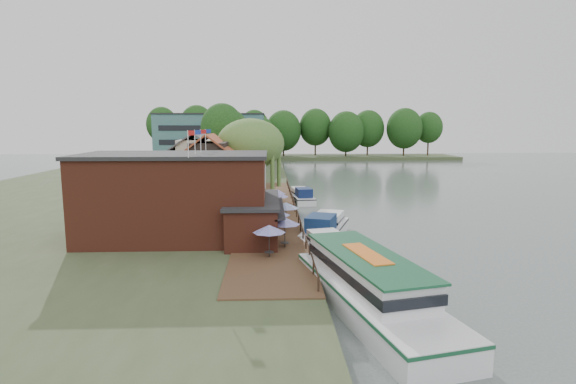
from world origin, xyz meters
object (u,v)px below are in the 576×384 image
object	(u,v)px
cottage_a	(211,171)
cruiser_1	(325,225)
swan	(354,285)
cottage_c	(232,159)
cottage_b	(198,164)
pub	(199,196)
tour_boat	(372,284)
umbrella_1	(285,232)
umbrella_0	(269,241)
willow	(251,159)
umbrella_4	(271,209)
umbrella_2	(277,222)
umbrella_3	(286,215)
umbrella_5	(278,203)
cruiser_0	(335,248)
hotel_block	(211,139)
cruiser_2	(301,194)

from	to	relation	value
cottage_a	cruiser_1	xyz separation A→B (m)	(12.14, -11.46, -3.98)
swan	cottage_c	bearing A→B (deg)	104.66
cottage_a	cottage_b	world-z (taller)	same
pub	tour_boat	distance (m)	18.10
cottage_c	umbrella_1	distance (m)	38.28
umbrella_0	swan	bearing A→B (deg)	-32.69
willow	swan	bearing A→B (deg)	-75.05
cottage_c	umbrella_4	world-z (taller)	cottage_c
umbrella_0	umbrella_4	distance (m)	12.34
cruiser_1	cottage_a	bearing A→B (deg)	155.69
umbrella_1	umbrella_2	bearing A→B (deg)	99.18
pub	umbrella_3	world-z (taller)	pub
umbrella_2	cottage_c	bearing A→B (deg)	100.86
umbrella_5	cruiser_0	bearing A→B (deg)	-74.53
umbrella_0	willow	bearing A→B (deg)	95.18
umbrella_3	tour_boat	size ratio (longest dim) A/B	0.16
umbrella_4	cottage_c	bearing A→B (deg)	102.22
hotel_block	cottage_a	xyz separation A→B (m)	(7.00, -56.00, -1.90)
pub	hotel_block	size ratio (longest dim) A/B	0.79
pub	umbrella_2	world-z (taller)	pub
cruiser_1	cruiser_2	size ratio (longest dim) A/B	1.15
pub	umbrella_0	xyz separation A→B (m)	(5.87, -6.10, -2.36)
umbrella_3	umbrella_5	world-z (taller)	same
cottage_c	umbrella_5	bearing A→B (deg)	-74.09
umbrella_4	cruiser_2	bearing A→B (deg)	76.19
willow	swan	size ratio (longest dim) A/B	23.69
hotel_block	cruiser_1	distance (m)	70.37
pub	swan	distance (m)	15.60
hotel_block	umbrella_3	bearing A→B (deg)	-77.16
umbrella_5	cruiser_1	distance (m)	7.82
cruiser_2	pub	bearing A→B (deg)	-120.40
cottage_a	umbrella_2	world-z (taller)	cottage_a
umbrella_5	cottage_a	bearing A→B (deg)	147.43
umbrella_4	tour_boat	size ratio (longest dim) A/B	0.16
cottage_a	cottage_b	distance (m)	10.44
hotel_block	umbrella_4	bearing A→B (deg)	-77.79
pub	willow	xyz separation A→B (m)	(3.50, 20.00, 1.56)
umbrella_1	umbrella_2	xyz separation A→B (m)	(-0.58, 3.61, 0.00)
cottage_b	tour_boat	size ratio (longest dim) A/B	0.63
willow	umbrella_2	distance (m)	20.49
umbrella_3	cruiser_1	xyz separation A→B (m)	(3.72, 0.19, -1.02)
umbrella_0	umbrella_4	bearing A→B (deg)	89.33
umbrella_2	umbrella_3	world-z (taller)	same
cottage_c	cottage_a	bearing A→B (deg)	-93.01
willow	cruiser_0	distance (m)	26.08
umbrella_2	umbrella_4	bearing A→B (deg)	94.55
umbrella_4	cottage_b	bearing A→B (deg)	118.09
cottage_c	umbrella_0	xyz separation A→B (m)	(5.87, -40.10, -2.96)
umbrella_2	swan	size ratio (longest dim) A/B	5.40
umbrella_0	tour_boat	distance (m)	9.43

